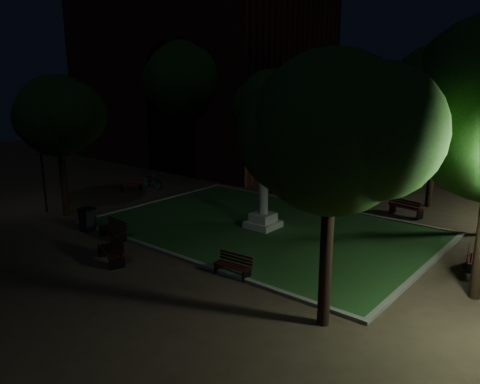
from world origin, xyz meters
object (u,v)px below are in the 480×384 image
object	(u,v)px
monument	(263,210)
bicycle	(153,180)
bench_far_side	(406,208)
trash_bin	(87,219)
bench_right_side	(473,259)
bench_near_right	(233,266)
bench_near_left	(112,251)
bench_west_near	(114,230)
bench_left_side	(132,186)

from	to	relation	value
monument	bicycle	size ratio (longest dim) A/B	1.69
bench_far_side	trash_bin	bearing A→B (deg)	56.90
bench_right_side	bench_near_right	bearing A→B (deg)	122.14
bench_far_side	bicycle	size ratio (longest dim) A/B	0.96
monument	bench_near_left	distance (m)	7.33
bench_west_near	bench_right_side	xyz separation A→B (m)	(13.27, 6.64, -0.05)
bench_left_side	trash_bin	bearing A→B (deg)	51.09
monument	trash_bin	world-z (taller)	monument
monument	trash_bin	bearing A→B (deg)	-138.85
monument	bench_west_near	distance (m)	6.90
bench_near_left	bicycle	world-z (taller)	bicycle
bench_right_side	trash_bin	xyz separation A→B (m)	(-15.16, -6.75, 0.20)
bench_near_left	bench_near_right	distance (m)	4.92
bench_near_left	bench_west_near	distance (m)	2.78
monument	bench_west_near	size ratio (longest dim) A/B	1.99
bench_right_side	bench_far_side	distance (m)	6.71
trash_bin	bench_near_left	bearing A→B (deg)	-20.72
bench_west_near	bench_right_side	world-z (taller)	bench_west_near
bench_left_side	bicycle	distance (m)	1.48
bench_left_side	bench_right_side	world-z (taller)	bench_left_side
bench_left_side	bench_far_side	xyz separation A→B (m)	(15.34, 5.61, 0.09)
trash_bin	bench_right_side	bearing A→B (deg)	24.00
bench_far_side	bench_left_side	bearing A→B (deg)	29.29
monument	bench_near_left	size ratio (longest dim) A/B	1.75
trash_bin	bench_left_side	bearing A→B (deg)	126.88
bench_west_near	bench_far_side	xyz separation A→B (m)	(8.82, 11.67, 0.05)
bench_far_side	bicycle	xyz separation A→B (m)	(-15.02, -4.17, 0.05)
bicycle	bench_far_side	bearing A→B (deg)	-69.40
bench_far_side	bicycle	distance (m)	15.59
monument	bicycle	bearing A→B (deg)	168.42
bench_far_side	trash_bin	size ratio (longest dim) A/B	1.68
bench_west_near	bench_far_side	distance (m)	14.63
bench_far_side	trash_bin	distance (m)	15.92
bench_left_side	bicycle	world-z (taller)	bicycle
monument	trash_bin	xyz separation A→B (m)	(-6.23, -5.45, -0.41)
bench_near_left	bicycle	size ratio (longest dim) A/B	0.96
bench_left_side	bench_far_side	bearing A→B (deg)	124.31
bench_far_side	trash_bin	world-z (taller)	trash_bin
bench_left_side	monument	bearing A→B (deg)	100.43
bench_right_side	bicycle	size ratio (longest dim) A/B	0.76
bench_near_right	bench_far_side	bearing A→B (deg)	74.93
monument	bench_right_side	world-z (taller)	monument
bench_near_right	bench_left_side	bearing A→B (deg)	152.28
bench_near_right	bench_right_side	world-z (taller)	bench_near_right
bench_right_side	bench_west_near	bearing A→B (deg)	105.04
bench_left_side	bench_right_side	bearing A→B (deg)	105.91
bench_near_right	bench_west_near	world-z (taller)	bench_west_near
bench_left_side	trash_bin	xyz separation A→B (m)	(4.62, -6.16, 0.19)
bench_near_left	trash_bin	world-z (taller)	trash_bin
bench_west_near	bicycle	xyz separation A→B (m)	(-6.20, 7.50, 0.09)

